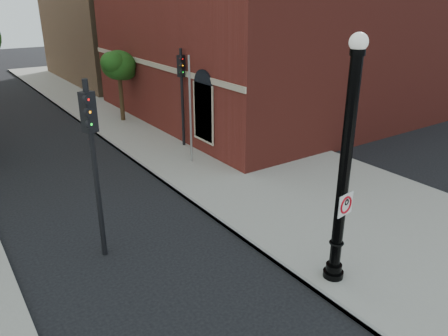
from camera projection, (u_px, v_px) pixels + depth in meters
ground at (229, 304)px, 10.36m from camera, size 120.00×120.00×0.00m
sidewalk_right at (212, 145)px, 21.15m from camera, size 8.00×60.00×0.12m
curb_edge at (136, 161)px, 19.07m from camera, size 0.10×60.00×0.14m
brick_wall_building at (310, 4)px, 27.17m from camera, size 22.30×16.30×12.50m
lamppost at (344, 179)px, 10.18m from camera, size 0.52×0.52×6.13m
no_parking_sign at (346, 204)px, 10.27m from camera, size 0.55×0.11×0.56m
traffic_signal_left at (92, 142)px, 11.11m from camera, size 0.39×0.44×4.95m
traffic_signal_right at (182, 82)px, 19.83m from camera, size 0.37×0.41×4.62m
utility_pole at (190, 112)px, 18.12m from camera, size 0.09×0.09×4.61m
street_tree_c at (119, 66)px, 24.04m from camera, size 2.23×2.02×4.03m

